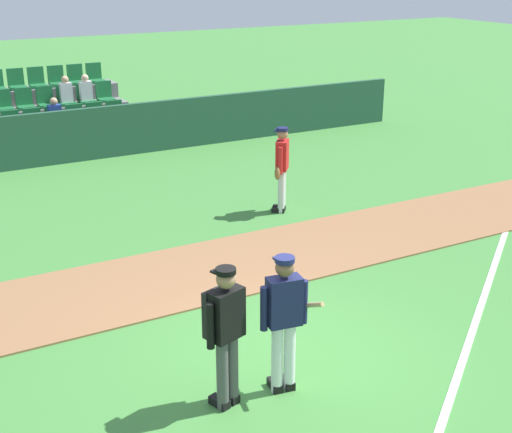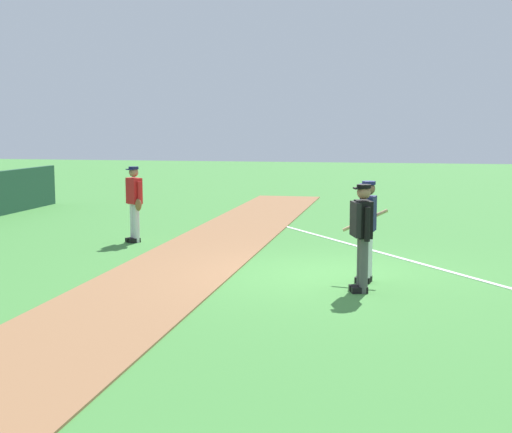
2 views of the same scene
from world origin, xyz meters
name	(u,v)px [view 2 (image 2 of 2)]	position (x,y,z in m)	size (l,w,h in m)	color
ground_plane	(330,276)	(0.00, 0.00, 0.00)	(80.00, 80.00, 0.00)	#42843A
infield_dirt_path	(177,269)	(0.00, 2.90, 0.01)	(28.00, 2.32, 0.03)	#936642
foul_line_chalk	(366,249)	(3.00, -0.50, 0.01)	(12.00, 0.10, 0.01)	white
batter_navy_jersey	(368,227)	(-0.37, -0.66, 0.97)	(0.64, 0.80, 1.76)	white
umpire_home_plate	(362,231)	(-1.10, -0.60, 1.00)	(0.57, 0.39, 1.76)	#4C4C4C
runner_red_jersey	(134,201)	(2.87, 4.83, 0.96)	(0.53, 0.53, 1.76)	silver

